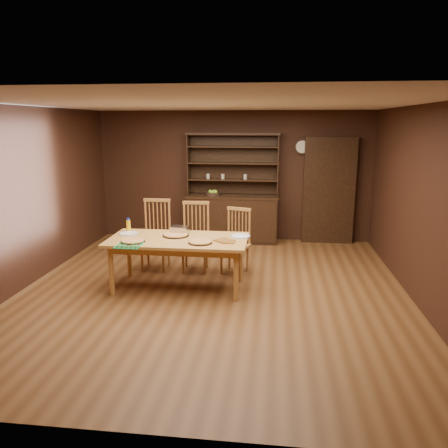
# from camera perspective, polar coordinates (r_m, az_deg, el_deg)

# --- Properties ---
(floor) EXTENTS (6.00, 6.00, 0.00)m
(floor) POSITION_cam_1_polar(r_m,az_deg,el_deg) (6.35, -1.44, -8.72)
(floor) COLOR brown
(floor) RESTS_ON ground
(room_shell) EXTENTS (6.00, 6.00, 6.00)m
(room_shell) POSITION_cam_1_polar(r_m,az_deg,el_deg) (5.95, -1.53, 5.54)
(room_shell) COLOR silver
(room_shell) RESTS_ON floor
(china_hutch) EXTENTS (1.84, 0.52, 2.17)m
(china_hutch) POSITION_cam_1_polar(r_m,az_deg,el_deg) (8.81, 1.09, 1.53)
(china_hutch) COLOR #311E10
(china_hutch) RESTS_ON floor
(doorway) EXTENTS (1.00, 0.18, 2.10)m
(doorway) POSITION_cam_1_polar(r_m,az_deg,el_deg) (8.89, 13.51, 4.26)
(doorway) COLOR #311E10
(doorway) RESTS_ON floor
(wall_clock) EXTENTS (0.30, 0.05, 0.30)m
(wall_clock) POSITION_cam_1_polar(r_m,az_deg,el_deg) (8.82, 10.16, 9.90)
(wall_clock) COLOR #311E10
(wall_clock) RESTS_ON room_shell
(dining_table) EXTENTS (1.97, 0.99, 0.75)m
(dining_table) POSITION_cam_1_polar(r_m,az_deg,el_deg) (6.28, -6.02, -2.56)
(dining_table) COLOR #C89045
(dining_table) RESTS_ON floor
(chair_left) EXTENTS (0.48, 0.45, 1.14)m
(chair_left) POSITION_cam_1_polar(r_m,az_deg,el_deg) (7.26, -8.85, -1.01)
(chair_left) COLOR #9F6136
(chair_left) RESTS_ON floor
(chair_center) EXTENTS (0.48, 0.46, 1.12)m
(chair_center) POSITION_cam_1_polar(r_m,az_deg,el_deg) (7.11, -3.73, -1.31)
(chair_center) COLOR #9F6136
(chair_center) RESTS_ON floor
(chair_right) EXTENTS (0.53, 0.52, 1.04)m
(chair_right) POSITION_cam_1_polar(r_m,az_deg,el_deg) (6.99, 1.66, -1.91)
(chair_right) COLOR #9F6136
(chair_right) RESTS_ON floor
(pizza_left) EXTENTS (0.34, 0.34, 0.04)m
(pizza_left) POSITION_cam_1_polar(r_m,az_deg,el_deg) (6.16, -11.84, -2.17)
(pizza_left) COLOR black
(pizza_left) RESTS_ON dining_table
(pizza_right) EXTENTS (0.33, 0.33, 0.04)m
(pizza_right) POSITION_cam_1_polar(r_m,az_deg,el_deg) (5.99, -3.12, -2.34)
(pizza_right) COLOR black
(pizza_right) RESTS_ON dining_table
(pizza_center) EXTENTS (0.39, 0.39, 0.04)m
(pizza_center) POSITION_cam_1_polar(r_m,az_deg,el_deg) (6.39, -6.32, -1.40)
(pizza_center) COLOR black
(pizza_center) RESTS_ON dining_table
(cooling_rack) EXTENTS (0.35, 0.35, 0.01)m
(cooling_rack) POSITION_cam_1_polar(r_m,az_deg,el_deg) (5.98, -12.34, -2.75)
(cooling_rack) COLOR #0DA959
(cooling_rack) RESTS_ON dining_table
(plate_left) EXTENTS (0.28, 0.28, 0.02)m
(plate_left) POSITION_cam_1_polar(r_m,az_deg,el_deg) (6.62, -12.33, -1.20)
(plate_left) COLOR silver
(plate_left) RESTS_ON dining_table
(plate_right) EXTENTS (0.29, 0.29, 0.02)m
(plate_right) POSITION_cam_1_polar(r_m,az_deg,el_deg) (6.32, 2.13, -1.58)
(plate_right) COLOR silver
(plate_right) RESTS_ON dining_table
(foil_dish) EXTENTS (0.28, 0.22, 0.10)m
(foil_dish) POSITION_cam_1_polar(r_m,az_deg,el_deg) (6.54, -5.79, -0.75)
(foil_dish) COLOR silver
(foil_dish) RESTS_ON dining_table
(juice_bottle) EXTENTS (0.06, 0.06, 0.20)m
(juice_bottle) POSITION_cam_1_polar(r_m,az_deg,el_deg) (6.76, -12.38, -0.16)
(juice_bottle) COLOR #E9AC0C
(juice_bottle) RESTS_ON dining_table
(pot_holder_a) EXTENTS (0.19, 0.19, 0.01)m
(pot_holder_a) POSITION_cam_1_polar(r_m,az_deg,el_deg) (6.02, 0.56, -2.34)
(pot_holder_a) COLOR red
(pot_holder_a) RESTS_ON dining_table
(pot_holder_b) EXTENTS (0.31, 0.31, 0.02)m
(pot_holder_b) POSITION_cam_1_polar(r_m,az_deg,el_deg) (6.09, 0.01, -2.15)
(pot_holder_b) COLOR red
(pot_holder_b) RESTS_ON dining_table
(fruit_bowl) EXTENTS (0.31, 0.31, 0.12)m
(fruit_bowl) POSITION_cam_1_polar(r_m,az_deg,el_deg) (8.72, -1.47, 3.99)
(fruit_bowl) COLOR black
(fruit_bowl) RESTS_ON china_hutch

